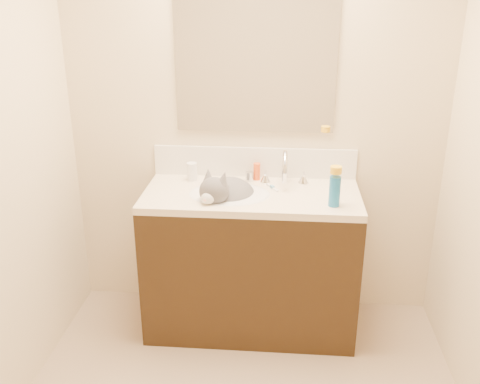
% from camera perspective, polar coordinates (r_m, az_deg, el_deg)
% --- Properties ---
extents(room_shell, '(2.24, 2.54, 2.52)m').
position_cam_1_polar(room_shell, '(1.84, -0.55, 7.02)').
color(room_shell, beige).
rests_on(room_shell, ground).
extents(vanity_cabinet, '(1.20, 0.55, 0.82)m').
position_cam_1_polar(vanity_cabinet, '(3.16, 1.17, -7.66)').
color(vanity_cabinet, black).
rests_on(vanity_cabinet, ground).
extents(counter_slab, '(1.20, 0.55, 0.04)m').
position_cam_1_polar(counter_slab, '(2.97, 1.23, -0.40)').
color(counter_slab, beige).
rests_on(counter_slab, vanity_cabinet).
extents(basin, '(0.45, 0.36, 0.14)m').
position_cam_1_polar(basin, '(2.97, -1.12, -1.44)').
color(basin, white).
rests_on(basin, vanity_cabinet).
extents(faucet, '(0.28, 0.20, 0.21)m').
position_cam_1_polar(faucet, '(3.06, 4.78, 2.29)').
color(faucet, silver).
rests_on(faucet, counter_slab).
extents(cat, '(0.42, 0.46, 0.33)m').
position_cam_1_polar(cat, '(2.97, -1.47, -0.54)').
color(cat, '#504E50').
rests_on(cat, basin).
extents(backsplash, '(1.20, 0.02, 0.18)m').
position_cam_1_polar(backsplash, '(3.18, 1.55, 3.20)').
color(backsplash, silver).
rests_on(backsplash, counter_slab).
extents(mirror, '(0.90, 0.02, 0.80)m').
position_cam_1_polar(mirror, '(3.05, 1.66, 13.79)').
color(mirror, white).
rests_on(mirror, room_shell).
extents(pill_bottle, '(0.07, 0.07, 0.11)m').
position_cam_1_polar(pill_bottle, '(3.14, -5.15, 2.17)').
color(pill_bottle, white).
rests_on(pill_bottle, counter_slab).
extents(pill_label, '(0.07, 0.07, 0.04)m').
position_cam_1_polar(pill_label, '(3.14, -5.14, 2.00)').
color(pill_label, red).
rests_on(pill_label, pill_bottle).
extents(silver_jar, '(0.06, 0.06, 0.06)m').
position_cam_1_polar(silver_jar, '(3.13, 1.03, 1.67)').
color(silver_jar, '#B7B7BC').
rests_on(silver_jar, counter_slab).
extents(amber_bottle, '(0.05, 0.05, 0.10)m').
position_cam_1_polar(amber_bottle, '(3.14, 1.80, 2.20)').
color(amber_bottle, '#E5511B').
rests_on(amber_bottle, counter_slab).
extents(toothbrush, '(0.07, 0.12, 0.01)m').
position_cam_1_polar(toothbrush, '(3.03, 3.46, 0.48)').
color(toothbrush, white).
rests_on(toothbrush, counter_slab).
extents(toothbrush_head, '(0.03, 0.03, 0.02)m').
position_cam_1_polar(toothbrush_head, '(3.03, 3.47, 0.54)').
color(toothbrush_head, '#5B96C1').
rests_on(toothbrush_head, counter_slab).
extents(spray_can, '(0.07, 0.07, 0.16)m').
position_cam_1_polar(spray_can, '(2.80, 10.06, 0.07)').
color(spray_can, '#1868AE').
rests_on(spray_can, counter_slab).
extents(spray_cap, '(0.07, 0.07, 0.04)m').
position_cam_1_polar(spray_cap, '(2.76, 10.21, 2.34)').
color(spray_cap, yellow).
rests_on(spray_cap, spray_can).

